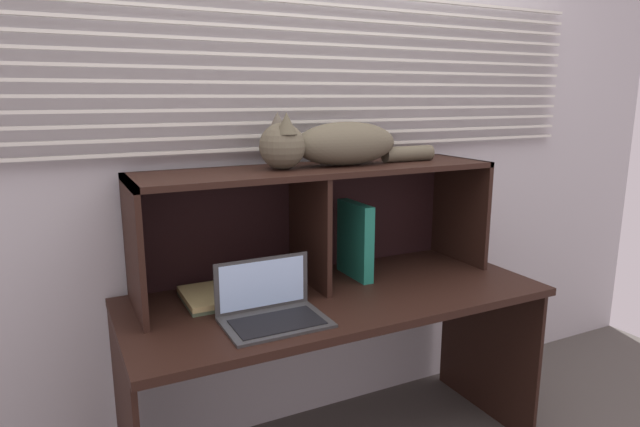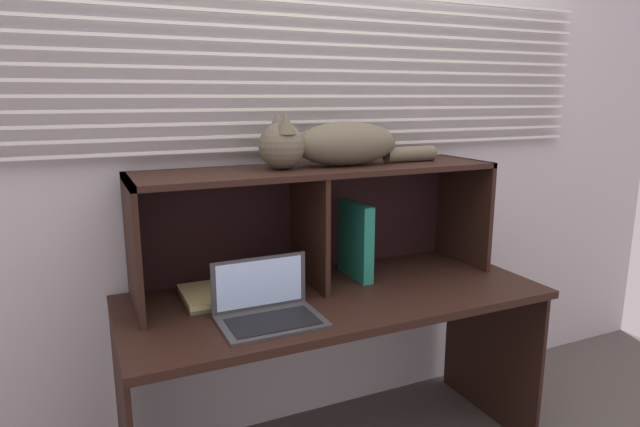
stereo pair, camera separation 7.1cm
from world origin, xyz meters
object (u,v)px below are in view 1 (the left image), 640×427
Objects in this scene: cat at (331,144)px; book_stack at (206,297)px; binder_upright at (355,240)px; laptop at (271,309)px.

cat is 3.08× the size of book_stack.
cat reaches higher than binder_upright.
laptop is 0.56m from binder_upright.
cat is 0.75m from book_stack.
book_stack is (-0.52, -0.01, -0.54)m from cat.
laptop is 1.09× the size of binder_upright.
laptop is at bearing -59.32° from book_stack.
laptop reaches higher than book_stack.
book_stack is at bearing -179.32° from cat.
cat is 2.46× the size of binder_upright.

